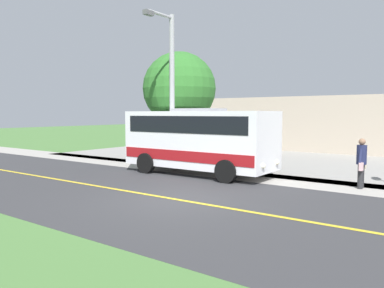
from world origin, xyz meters
TOP-DOWN VIEW (x-y plane):
  - ground_plane at (0.00, 0.00)m, footprint 120.00×120.00m
  - road_surface at (0.00, 0.00)m, footprint 8.00×100.00m
  - sidewalk at (-5.20, 0.00)m, footprint 2.40×100.00m
  - parking_lot_surface at (-12.40, 3.00)m, footprint 14.00×36.00m
  - road_centre_line at (0.00, 0.00)m, footprint 0.16×100.00m
  - shuttle_bus_front at (-4.46, -2.31)m, footprint 2.58×6.76m
  - pedestrian_with_bags at (-5.21, 4.15)m, footprint 0.72×0.34m
  - street_light_pole at (-4.87, -4.23)m, footprint 1.97×0.24m
  - tree_curbside at (-7.40, -5.65)m, footprint 3.97×3.97m
  - commercial_building at (-21.40, -0.26)m, footprint 10.00×19.72m

SIDE VIEW (x-z plane):
  - ground_plane at x=0.00m, z-range 0.00..0.00m
  - sidewalk at x=-5.20m, z-range 0.00..0.01m
  - parking_lot_surface at x=-12.40m, z-range 0.00..0.01m
  - road_surface at x=0.00m, z-range 0.00..0.01m
  - road_centre_line at x=0.00m, z-range 0.01..0.01m
  - pedestrian_with_bags at x=-5.21m, z-range 0.07..1.84m
  - shuttle_bus_front at x=-4.46m, z-range 0.14..3.01m
  - commercial_building at x=-21.40m, z-range 0.00..3.82m
  - tree_curbside at x=-7.40m, z-range 0.99..6.97m
  - street_light_pole at x=-4.87m, z-range 0.40..7.62m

